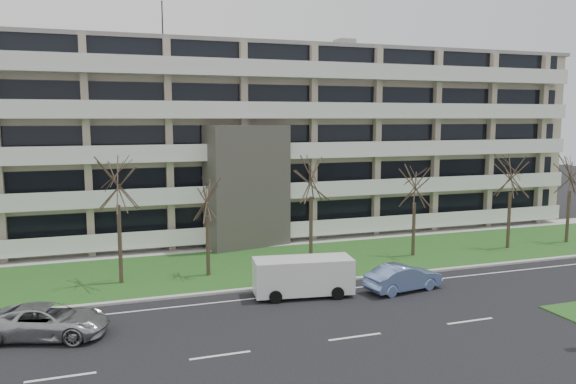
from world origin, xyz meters
name	(u,v)px	position (x,y,z in m)	size (l,w,h in m)	color
ground	(355,337)	(0.00, 0.00, 0.00)	(160.00, 160.00, 0.00)	black
grass_verge	(269,264)	(0.00, 13.00, 0.03)	(90.00, 10.00, 0.06)	#204C19
curb	(294,285)	(0.00, 8.00, 0.06)	(90.00, 0.35, 0.12)	#B2B2AD
sidewalk	(248,246)	(0.00, 18.50, 0.04)	(90.00, 2.00, 0.08)	#B2B2AD
lane_edge_line	(303,293)	(0.00, 6.50, 0.01)	(90.00, 0.12, 0.01)	white
apartment_building	(226,141)	(-0.01, 25.32, 7.61)	(60.50, 15.10, 18.75)	#B9AA90
silver_pickup	(47,321)	(-12.75, 4.33, 0.73)	(2.42, 5.24, 1.46)	#A7A9AE
blue_sedan	(403,278)	(5.44, 5.20, 0.74)	(1.56, 4.48, 1.47)	#7C99D7
white_van	(304,273)	(-0.09, 6.15, 1.23)	(5.52, 2.75, 2.05)	white
tree_2	(117,173)	(-9.35, 11.63, 6.41)	(4.12, 4.12, 8.24)	#382B21
tree_3	(207,192)	(-4.27, 11.59, 5.12)	(3.29, 3.29, 6.59)	#382B21
tree_4	(311,170)	(2.57, 12.04, 6.23)	(4.01, 4.01, 8.01)	#382B21
tree_5	(415,182)	(10.13, 11.90, 5.21)	(3.35, 3.35, 6.70)	#382B21
tree_6	(511,170)	(17.91, 11.63, 5.79)	(3.73, 3.73, 7.45)	#382B21
tree_7	(571,170)	(23.56, 11.78, 5.59)	(3.60, 3.60, 7.19)	#382B21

